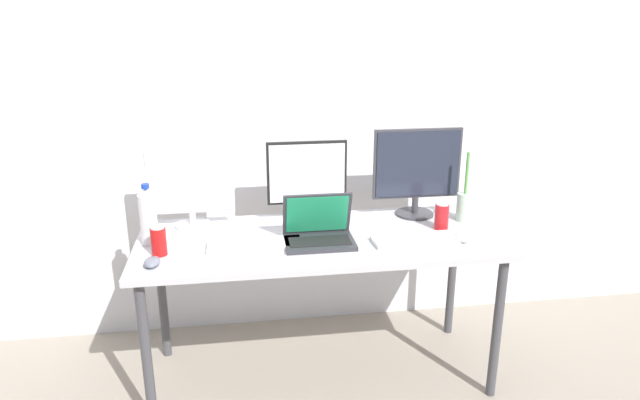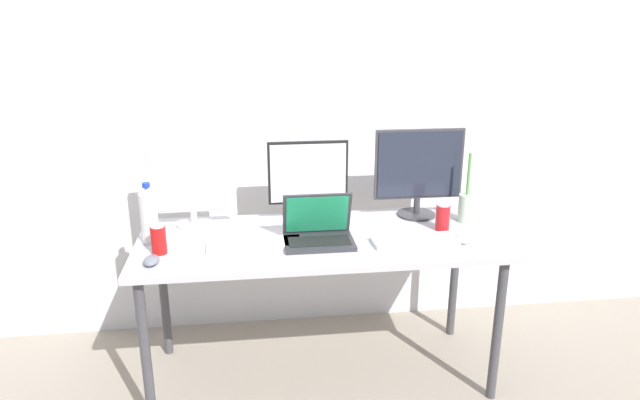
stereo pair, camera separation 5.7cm
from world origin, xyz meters
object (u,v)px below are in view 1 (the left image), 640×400
monitor_center (307,179)px  soda_can_by_laptop (442,217)px  soda_can_near_keyboard (159,241)px  monitor_left (190,185)px  mouse_by_keyboard (152,262)px  water_bottle (148,216)px  monitor_right (417,170)px  keyboard_main (418,239)px  bamboo_vase (464,205)px  work_desk (320,250)px  mouse_by_laptop (462,237)px  keyboard_aux (255,244)px  laptop_silver (319,231)px

monitor_center → soda_can_by_laptop: size_ratio=3.18×
soda_can_near_keyboard → soda_can_by_laptop: (1.30, 0.12, 0.00)m
monitor_left → mouse_by_keyboard: bearing=-107.2°
water_bottle → monitor_right: bearing=8.4°
monitor_center → soda_can_by_laptop: 0.67m
keyboard_main → bamboo_vase: (0.31, 0.24, 0.07)m
monitor_left → monitor_center: monitor_center is taller
work_desk → keyboard_main: size_ratio=4.05×
mouse_by_keyboard → monitor_left: bearing=77.3°
work_desk → mouse_by_laptop: bearing=-12.6°
monitor_right → bamboo_vase: monitor_right is taller
monitor_right → water_bottle: 1.31m
soda_can_near_keyboard → keyboard_aux: bearing=4.3°
monitor_right → keyboard_main: monitor_right is taller
mouse_by_laptop → laptop_silver: bearing=175.0°
laptop_silver → water_bottle: (-0.75, 0.09, 0.08)m
mouse_by_laptop → bamboo_vase: bamboo_vase is taller
monitor_left → monitor_right: (1.12, -0.00, 0.03)m
laptop_silver → bamboo_vase: bearing=13.1°
work_desk → soda_can_by_laptop: soda_can_by_laptop is taller
soda_can_near_keyboard → bamboo_vase: (1.45, 0.22, 0.02)m
monitor_center → keyboard_aux: size_ratio=0.97×
mouse_by_keyboard → bamboo_vase: (1.47, 0.33, 0.06)m
keyboard_main → keyboard_aux: (-0.74, 0.05, 0.00)m
soda_can_by_laptop → bamboo_vase: (0.15, 0.10, 0.02)m
mouse_by_keyboard → soda_can_near_keyboard: bearing=85.8°
monitor_left → keyboard_main: size_ratio=1.00×
water_bottle → keyboard_aux: bearing=-13.0°
mouse_by_laptop → soda_can_by_laptop: size_ratio=0.80×
monitor_center → bamboo_vase: size_ratio=1.15×
monitor_right → laptop_silver: (-0.54, -0.29, -0.19)m
monitor_center → soda_can_by_laptop: (0.62, -0.22, -0.15)m
mouse_by_laptop → bamboo_vase: bearing=69.2°
monitor_left → laptop_silver: size_ratio=1.33×
mouse_by_keyboard → laptop_silver: bearing=16.7°
keyboard_aux → laptop_silver: bearing=2.0°
keyboard_main → keyboard_aux: 0.74m
soda_can_near_keyboard → monitor_left: bearing=70.0°
monitor_left → mouse_by_keyboard: (-0.14, -0.44, -0.19)m
keyboard_main → mouse_by_keyboard: mouse_by_keyboard is taller
monitor_right → soda_can_near_keyboard: 1.29m
laptop_silver → soda_can_near_keyboard: bearing=-176.5°
monitor_right → monitor_left: bearing=180.0°
monitor_center → keyboard_main: (0.46, -0.35, -0.20)m
bamboo_vase → laptop_silver: bearing=-166.9°
work_desk → water_bottle: size_ratio=6.00×
keyboard_aux → mouse_by_laptop: 0.94m
soda_can_by_laptop → monitor_center: bearing=160.8°
monitor_left → water_bottle: monitor_left is taller
laptop_silver → soda_can_near_keyboard: laptop_silver is taller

